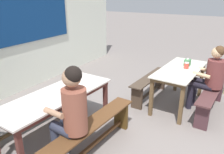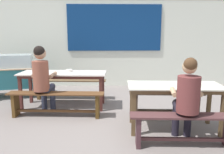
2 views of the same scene
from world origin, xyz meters
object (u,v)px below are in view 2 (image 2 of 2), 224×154
object	(u,v)px
dining_table_far	(63,76)
bench_near_front	(184,126)
soup_bowl	(69,71)
person_left_back_turned	(42,76)
bench_near_back	(166,101)
person_near_front	(187,96)
food_cart	(9,72)
bench_far_back	(70,86)
tissue_box	(192,82)
bench_far_front	(56,101)
dining_table_near	(175,90)
condiment_jar	(181,82)

from	to	relation	value
dining_table_far	bench_near_front	distance (m)	2.72
soup_bowl	person_left_back_turned	bearing A→B (deg)	-124.83
bench_near_back	person_near_front	size ratio (longest dim) A/B	1.12
bench_near_front	soup_bowl	world-z (taller)	soup_bowl
person_near_front	food_cart	bearing A→B (deg)	143.70
bench_far_back	tissue_box	bearing A→B (deg)	-40.19
dining_table_far	bench_far_front	size ratio (longest dim) A/B	1.01
person_near_front	dining_table_far	bearing A→B (deg)	139.21
bench_near_front	tissue_box	world-z (taller)	tissue_box
dining_table_near	bench_near_back	world-z (taller)	dining_table_near
bench_far_front	bench_far_back	bearing A→B (deg)	86.39
bench_near_back	food_cart	distance (m)	3.85
bench_near_front	person_near_front	bearing A→B (deg)	57.86
bench_far_front	bench_near_back	xyz separation A→B (m)	(2.09, -0.04, -0.01)
dining_table_far	person_near_front	size ratio (longest dim) A/B	1.46
bench_near_back	soup_bowl	bearing A→B (deg)	159.73
bench_near_back	person_near_front	xyz separation A→B (m)	(-0.02, -1.12, 0.42)
dining_table_far	bench_near_front	size ratio (longest dim) A/B	1.23
food_cart	person_left_back_turned	xyz separation A→B (m)	(1.20, -1.35, 0.16)
bench_far_front	bench_near_front	size ratio (longest dim) A/B	1.22
person_near_front	person_left_back_turned	xyz separation A→B (m)	(-2.32, 1.24, 0.06)
bench_far_front	tissue_box	world-z (taller)	tissue_box
dining_table_near	bench_far_back	distance (m)	2.72
bench_far_front	soup_bowl	size ratio (longest dim) A/B	13.73
bench_far_back	condiment_jar	size ratio (longest dim) A/B	14.48
person_near_front	soup_bowl	bearing A→B (deg)	136.23
bench_far_back	tissue_box	size ratio (longest dim) A/B	12.03
dining_table_far	bench_near_front	world-z (taller)	dining_table_far
dining_table_near	food_cart	bearing A→B (deg)	149.48
person_left_back_turned	bench_near_back	bearing A→B (deg)	-2.89
bench_far_back	soup_bowl	size ratio (longest dim) A/B	13.10
bench_far_front	person_near_front	size ratio (longest dim) A/B	1.45
bench_near_front	soup_bowl	size ratio (longest dim) A/B	11.26
bench_far_front	person_near_front	xyz separation A→B (m)	(2.07, -1.16, 0.40)
tissue_box	soup_bowl	xyz separation A→B (m)	(-2.15, 1.37, -0.04)
bench_near_back	bench_near_front	distance (m)	1.20
bench_far_back	food_cart	distance (m)	1.58
bench_near_front	food_cart	bearing A→B (deg)	142.51
condiment_jar	soup_bowl	world-z (taller)	condiment_jar
food_cart	person_left_back_turned	bearing A→B (deg)	-48.40
dining_table_near	food_cart	distance (m)	4.08
bench_near_back	bench_far_back	bearing A→B (deg)	148.52
bench_far_front	bench_near_front	world-z (taller)	same
bench_far_front	tissue_box	size ratio (longest dim) A/B	12.61
dining_table_far	bench_far_front	bearing A→B (deg)	-93.61
food_cart	condiment_jar	bearing A→B (deg)	-31.09
bench_near_back	condiment_jar	xyz separation A→B (m)	(0.03, -0.68, 0.52)
bench_near_back	person_near_front	bearing A→B (deg)	-91.00
bench_near_back	bench_far_front	bearing A→B (deg)	178.96
bench_far_front	tissue_box	xyz separation A→B (m)	(2.31, -0.69, 0.51)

